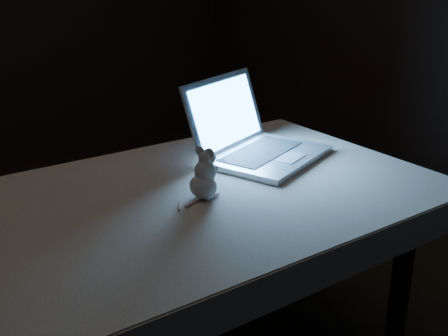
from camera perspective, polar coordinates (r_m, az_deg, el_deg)
table at (r=2.06m, az=-1.89°, el=-12.56°), size 1.48×0.97×0.78m
tablecloth at (r=1.96m, az=-2.24°, el=-3.12°), size 1.76×1.36×0.11m
laptop at (r=2.12m, az=4.75°, el=4.82°), size 0.56×0.53×0.31m
plush_mouse at (r=1.79m, az=-2.14°, el=-0.58°), size 0.13×0.13×0.17m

